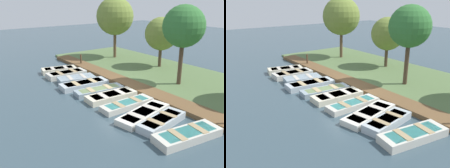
{
  "view_description": "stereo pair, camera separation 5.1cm",
  "coord_description": "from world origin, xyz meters",
  "views": [
    {
      "loc": [
        9.58,
        12.42,
        5.88
      ],
      "look_at": [
        0.59,
        0.26,
        0.65
      ],
      "focal_mm": 40.0,
      "sensor_mm": 36.0,
      "label": 1
    },
    {
      "loc": [
        9.54,
        12.45,
        5.88
      ],
      "look_at": [
        0.59,
        0.26,
        0.65
      ],
      "focal_mm": 40.0,
      "sensor_mm": 36.0,
      "label": 2
    }
  ],
  "objects": [
    {
      "name": "rowboat_3",
      "position": [
        1.42,
        -1.88,
        0.2
      ],
      "size": [
        3.4,
        1.41,
        0.4
      ],
      "rotation": [
        0.0,
        0.0,
        -0.08
      ],
      "color": "#B2BCC1",
      "rests_on": "ground_plane"
    },
    {
      "name": "rowboat_4",
      "position": [
        1.17,
        -0.35,
        0.16
      ],
      "size": [
        3.35,
        1.35,
        0.34
      ],
      "rotation": [
        0.0,
        0.0,
        -0.11
      ],
      "color": "#8C9EA8",
      "rests_on": "ground_plane"
    },
    {
      "name": "park_tree_far_left",
      "position": [
        -5.43,
        -7.39,
        4.2
      ],
      "size": [
        3.6,
        3.6,
        6.02
      ],
      "color": "brown",
      "rests_on": "ground_plane"
    },
    {
      "name": "mooring_post_near",
      "position": [
        -1.24,
        -6.93,
        0.56
      ],
      "size": [
        0.15,
        0.15,
        1.11
      ],
      "color": "brown",
      "rests_on": "ground_plane"
    },
    {
      "name": "dock_walkway",
      "position": [
        -1.27,
        0.0,
        0.13
      ],
      "size": [
        1.31,
        21.55,
        0.26
      ],
      "color": "brown",
      "rests_on": "ground_plane"
    },
    {
      "name": "rowboat_5",
      "position": [
        1.18,
        0.98,
        0.19
      ],
      "size": [
        3.24,
        1.32,
        0.38
      ],
      "rotation": [
        0.0,
        0.0,
        -0.06
      ],
      "color": "beige",
      "rests_on": "ground_plane"
    },
    {
      "name": "rowboat_7",
      "position": [
        1.25,
        3.93,
        0.16
      ],
      "size": [
        3.57,
        1.76,
        0.33
      ],
      "rotation": [
        0.0,
        0.0,
        0.2
      ],
      "color": "silver",
      "rests_on": "ground_plane"
    },
    {
      "name": "rowboat_2",
      "position": [
        1.27,
        -3.23,
        0.2
      ],
      "size": [
        2.85,
        1.74,
        0.41
      ],
      "rotation": [
        0.0,
        0.0,
        -0.19
      ],
      "color": "#8C9EA8",
      "rests_on": "ground_plane"
    },
    {
      "name": "park_tree_center",
      "position": [
        -4.0,
        1.91,
        4.11
      ],
      "size": [
        2.78,
        2.78,
        5.53
      ],
      "color": "#4C3828",
      "rests_on": "ground_plane"
    },
    {
      "name": "rowboat_0",
      "position": [
        1.26,
        -6.23,
        0.22
      ],
      "size": [
        2.94,
        1.69,
        0.44
      ],
      "rotation": [
        0.0,
        0.0,
        -0.23
      ],
      "color": "beige",
      "rests_on": "ground_plane"
    },
    {
      "name": "rowboat_1",
      "position": [
        1.29,
        -4.82,
        0.21
      ],
      "size": [
        3.06,
        1.29,
        0.42
      ],
      "rotation": [
        0.0,
        0.0,
        -0.03
      ],
      "color": "beige",
      "rests_on": "ground_plane"
    },
    {
      "name": "shore_bank",
      "position": [
        -5.0,
        0.0,
        0.09
      ],
      "size": [
        8.0,
        24.0,
        0.18
      ],
      "color": "#567042",
      "rests_on": "ground_plane"
    },
    {
      "name": "rowboat_9",
      "position": [
        1.22,
        6.69,
        0.2
      ],
      "size": [
        3.32,
        1.59,
        0.4
      ],
      "rotation": [
        0.0,
        0.0,
        -0.16
      ],
      "color": "beige",
      "rests_on": "ground_plane"
    },
    {
      "name": "park_tree_left",
      "position": [
        -6.39,
        -2.17,
        3.01
      ],
      "size": [
        2.78,
        2.78,
        4.42
      ],
      "color": "#4C3828",
      "rests_on": "ground_plane"
    },
    {
      "name": "rowboat_6",
      "position": [
        1.16,
        2.49,
        0.17
      ],
      "size": [
        3.26,
        0.97,
        0.34
      ],
      "rotation": [
        0.0,
        0.0,
        0.0
      ],
      "color": "beige",
      "rests_on": "ground_plane"
    },
    {
      "name": "ground_plane",
      "position": [
        0.0,
        0.0,
        0.0
      ],
      "size": [
        80.0,
        80.0,
        0.0
      ],
      "primitive_type": "plane",
      "color": "#384C56"
    },
    {
      "name": "rowboat_8",
      "position": [
        1.18,
        5.13,
        0.2
      ],
      "size": [
        2.99,
        1.41,
        0.41
      ],
      "rotation": [
        0.0,
        0.0,
        0.16
      ],
      "color": "#B2BCC1",
      "rests_on": "ground_plane"
    }
  ]
}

